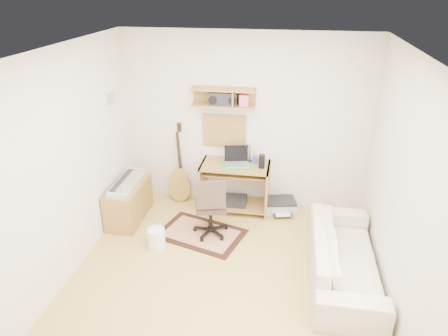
% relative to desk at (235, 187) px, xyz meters
% --- Properties ---
extents(floor, '(3.60, 4.00, 0.01)m').
position_rel_desk_xyz_m(floor, '(0.10, -1.73, -0.38)').
color(floor, tan).
rests_on(floor, ground).
extents(ceiling, '(3.60, 4.00, 0.01)m').
position_rel_desk_xyz_m(ceiling, '(0.10, -1.73, 2.23)').
color(ceiling, white).
rests_on(ceiling, ground).
extents(back_wall, '(3.60, 0.01, 2.60)m').
position_rel_desk_xyz_m(back_wall, '(0.10, 0.28, 0.93)').
color(back_wall, beige).
rests_on(back_wall, ground).
extents(left_wall, '(0.01, 4.00, 2.60)m').
position_rel_desk_xyz_m(left_wall, '(-1.71, -1.73, 0.93)').
color(left_wall, beige).
rests_on(left_wall, ground).
extents(right_wall, '(0.01, 4.00, 2.60)m').
position_rel_desk_xyz_m(right_wall, '(1.90, -1.73, 0.93)').
color(right_wall, beige).
rests_on(right_wall, ground).
extents(wall_shelf, '(0.90, 0.25, 0.26)m').
position_rel_desk_xyz_m(wall_shelf, '(-0.20, 0.15, 1.32)').
color(wall_shelf, olive).
rests_on(wall_shelf, back_wall).
extents(cork_board, '(0.64, 0.03, 0.49)m').
position_rel_desk_xyz_m(cork_board, '(-0.20, 0.25, 0.79)').
color(cork_board, tan).
rests_on(cork_board, back_wall).
extents(wall_photo, '(0.02, 0.20, 0.15)m').
position_rel_desk_xyz_m(wall_photo, '(-1.69, -0.23, 1.34)').
color(wall_photo, '#4C8CBF').
rests_on(wall_photo, left_wall).
extents(desk, '(1.00, 0.55, 0.75)m').
position_rel_desk_xyz_m(desk, '(0.00, 0.00, 0.00)').
color(desk, olive).
rests_on(desk, floor).
extents(laptop, '(0.40, 0.40, 0.26)m').
position_rel_desk_xyz_m(laptop, '(0.02, -0.02, 0.51)').
color(laptop, silver).
rests_on(laptop, desk).
extents(speaker, '(0.09, 0.09, 0.20)m').
position_rel_desk_xyz_m(speaker, '(0.39, -0.05, 0.47)').
color(speaker, black).
rests_on(speaker, desk).
extents(desk_lamp, '(0.09, 0.09, 0.28)m').
position_rel_desk_xyz_m(desk_lamp, '(0.20, 0.14, 0.52)').
color(desk_lamp, black).
rests_on(desk_lamp, desk).
extents(pencil_cup, '(0.08, 0.08, 0.11)m').
position_rel_desk_xyz_m(pencil_cup, '(0.28, 0.10, 0.43)').
color(pencil_cup, '#3643A4').
rests_on(pencil_cup, desk).
extents(boombox, '(0.38, 0.17, 0.19)m').
position_rel_desk_xyz_m(boombox, '(-0.19, 0.15, 1.30)').
color(boombox, black).
rests_on(boombox, wall_shelf).
extents(rug, '(1.30, 1.05, 0.02)m').
position_rel_desk_xyz_m(rug, '(-0.36, -0.75, -0.37)').
color(rug, beige).
rests_on(rug, floor).
extents(task_chair, '(0.57, 0.57, 0.91)m').
position_rel_desk_xyz_m(task_chair, '(-0.23, -0.71, 0.08)').
color(task_chair, '#392921').
rests_on(task_chair, floor).
extents(cabinet, '(0.40, 0.90, 0.55)m').
position_rel_desk_xyz_m(cabinet, '(-1.48, -0.51, -0.10)').
color(cabinet, olive).
rests_on(cabinet, floor).
extents(music_keyboard, '(0.26, 0.82, 0.07)m').
position_rel_desk_xyz_m(music_keyboard, '(-1.48, -0.51, 0.21)').
color(music_keyboard, '#B2B5BA').
rests_on(music_keyboard, cabinet).
extents(guitar, '(0.35, 0.22, 1.26)m').
position_rel_desk_xyz_m(guitar, '(-0.89, 0.13, 0.26)').
color(guitar, '#AD8335').
rests_on(guitar, floor).
extents(waste_basket, '(0.28, 0.28, 0.27)m').
position_rel_desk_xyz_m(waste_basket, '(-0.87, -1.14, -0.24)').
color(waste_basket, white).
rests_on(waste_basket, floor).
extents(printer, '(0.52, 0.45, 0.17)m').
position_rel_desk_xyz_m(printer, '(0.69, 0.07, -0.29)').
color(printer, '#A5A8AA').
rests_on(printer, floor).
extents(sofa, '(0.56, 1.91, 0.75)m').
position_rel_desk_xyz_m(sofa, '(1.48, -1.32, -0.00)').
color(sofa, beige).
rests_on(sofa, floor).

